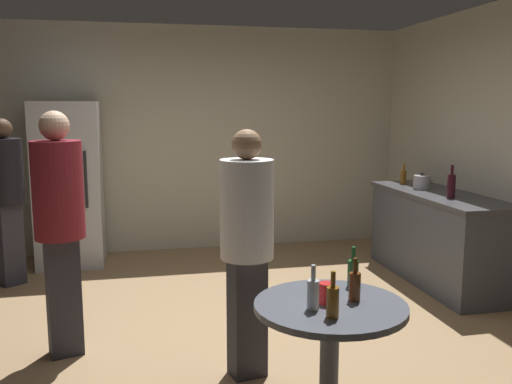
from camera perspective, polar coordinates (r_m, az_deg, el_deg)
ground_plane at (r=4.52m, az=-3.12°, el=-14.59°), size 5.20×5.20×0.10m
wall_back at (r=6.77m, az=-6.76°, el=5.43°), size 5.32×0.06×2.70m
refrigerator at (r=6.40m, az=-18.80°, el=0.77°), size 0.70×0.68×1.80m
kitchen_counter at (r=5.83m, az=18.31°, el=-4.44°), size 0.64×1.87×0.90m
kettle at (r=5.95m, az=16.81°, el=0.98°), size 0.24×0.17×0.18m
wine_bottle_on_counter at (r=5.45m, az=19.58°, el=0.66°), size 0.08×0.08×0.31m
beer_bottle_on_counter at (r=6.28m, az=15.02°, el=1.57°), size 0.06×0.06×0.23m
foreground_table at (r=2.98m, az=7.67°, el=-13.24°), size 0.80×0.80×0.73m
beer_bottle_amber at (r=2.74m, az=7.94°, el=-11.08°), size 0.06×0.06×0.23m
beer_bottle_brown at (r=2.97m, az=10.19°, el=-9.48°), size 0.06×0.06×0.23m
beer_bottle_green at (r=3.20m, az=10.01°, el=-8.16°), size 0.06×0.06×0.23m
beer_bottle_clear at (r=2.83m, az=5.93°, el=-10.38°), size 0.06×0.06×0.23m
plastic_cup_red at (r=2.92m, az=7.30°, el=-10.35°), size 0.08×0.08×0.11m
person_in_maroon_shirt at (r=4.02m, az=-19.71°, el=-2.27°), size 0.42×0.42×1.72m
person_in_black_shirt at (r=5.85m, az=-24.48°, el=0.27°), size 0.48×0.48×1.63m
person_in_white_shirt at (r=3.49m, az=-0.95°, el=-4.52°), size 0.41×0.41×1.61m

